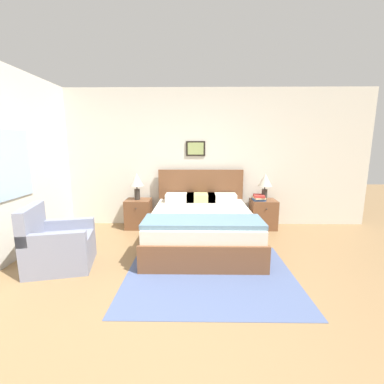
{
  "coord_description": "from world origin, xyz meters",
  "views": [
    {
      "loc": [
        0.17,
        -2.18,
        1.57
      ],
      "look_at": [
        0.12,
        1.53,
        0.88
      ],
      "focal_mm": 24.0,
      "sensor_mm": 36.0,
      "label": 1
    }
  ],
  "objects": [
    {
      "name": "ground_plane",
      "position": [
        0.0,
        0.0,
        0.0
      ],
      "size": [
        16.0,
        16.0,
        0.0
      ],
      "primitive_type": "plane",
      "color": "olive"
    },
    {
      "name": "wall_back",
      "position": [
        0.0,
        2.8,
        1.3
      ],
      "size": [
        6.98,
        0.09,
        2.6
      ],
      "color": "beige",
      "rests_on": "ground_plane"
    },
    {
      "name": "wall_left",
      "position": [
        -2.32,
        1.37,
        1.3
      ],
      "size": [
        0.08,
        5.17,
        2.6
      ],
      "color": "beige",
      "rests_on": "ground_plane"
    },
    {
      "name": "area_rug_main",
      "position": [
        0.35,
        0.71,
        0.0
      ],
      "size": [
        2.03,
        1.69,
        0.01
      ],
      "color": "#47567F",
      "rests_on": "ground_plane"
    },
    {
      "name": "bed",
      "position": [
        0.27,
        1.75,
        0.3
      ],
      "size": [
        1.61,
        2.0,
        1.09
      ],
      "color": "brown",
      "rests_on": "ground_plane"
    },
    {
      "name": "armchair",
      "position": [
        -1.6,
        0.9,
        0.28
      ],
      "size": [
        0.87,
        0.82,
        0.82
      ],
      "rotation": [
        0.0,
        0.0,
        -1.35
      ],
      "color": "gray",
      "rests_on": "ground_plane"
    },
    {
      "name": "nightstand_near_window",
      "position": [
        -0.91,
        2.52,
        0.27
      ],
      "size": [
        0.46,
        0.43,
        0.54
      ],
      "color": "brown",
      "rests_on": "ground_plane"
    },
    {
      "name": "nightstand_by_door",
      "position": [
        1.45,
        2.52,
        0.27
      ],
      "size": [
        0.46,
        0.43,
        0.54
      ],
      "color": "brown",
      "rests_on": "ground_plane"
    },
    {
      "name": "table_lamp_near_window",
      "position": [
        -0.93,
        2.52,
        0.89
      ],
      "size": [
        0.25,
        0.25,
        0.5
      ],
      "color": "#2D2823",
      "rests_on": "nightstand_near_window"
    },
    {
      "name": "table_lamp_by_door",
      "position": [
        1.45,
        2.52,
        0.89
      ],
      "size": [
        0.25,
        0.25,
        0.5
      ],
      "color": "#2D2823",
      "rests_on": "nightstand_by_door"
    },
    {
      "name": "book_thick_bottom",
      "position": [
        1.34,
        2.48,
        0.56
      ],
      "size": [
        0.22,
        0.22,
        0.04
      ],
      "rotation": [
        0.0,
        0.0,
        0.06
      ],
      "color": "#335693",
      "rests_on": "nightstand_by_door"
    },
    {
      "name": "book_hardcover_middle",
      "position": [
        1.34,
        2.48,
        0.6
      ],
      "size": [
        0.22,
        0.26,
        0.03
      ],
      "rotation": [
        0.0,
        0.0,
        0.1
      ],
      "color": "beige",
      "rests_on": "book_thick_bottom"
    },
    {
      "name": "book_novel_upper",
      "position": [
        1.34,
        2.48,
        0.63
      ],
      "size": [
        0.2,
        0.26,
        0.04
      ],
      "rotation": [
        0.0,
        0.0,
        -0.08
      ],
      "color": "#B7332D",
      "rests_on": "book_hardcover_middle"
    }
  ]
}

